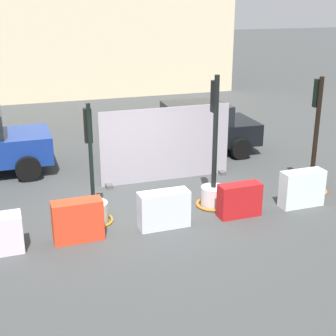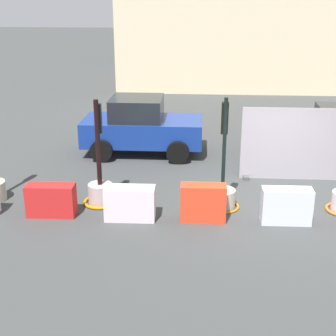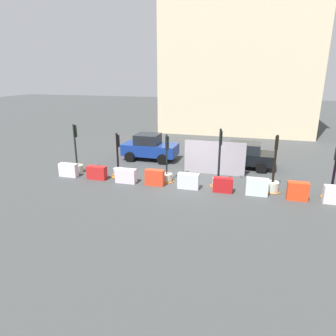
# 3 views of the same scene
# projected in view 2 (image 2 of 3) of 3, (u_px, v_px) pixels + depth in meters

# --- Properties ---
(ground_plane) EXTENTS (120.00, 120.00, 0.00)m
(ground_plane) POSITION_uv_depth(u_px,v_px,m) (278.00, 208.00, 11.90)
(ground_plane) COLOR #3C3F3F
(traffic_light_1) EXTENTS (0.87, 0.87, 2.62)m
(traffic_light_1) POSITION_uv_depth(u_px,v_px,m) (100.00, 186.00, 12.00)
(traffic_light_1) COLOR #B7ABA9
(traffic_light_1) RESTS_ON ground_plane
(traffic_light_2) EXTENTS (0.85, 0.85, 2.72)m
(traffic_light_2) POSITION_uv_depth(u_px,v_px,m) (222.00, 189.00, 11.78)
(traffic_light_2) COLOR #B5B29E
(traffic_light_2) RESTS_ON ground_plane
(construction_barrier_1) EXTENTS (1.13, 0.46, 0.77)m
(construction_barrier_1) POSITION_uv_depth(u_px,v_px,m) (51.00, 200.00, 11.38)
(construction_barrier_1) COLOR red
(construction_barrier_1) RESTS_ON ground_plane
(construction_barrier_2) EXTENTS (1.16, 0.50, 0.78)m
(construction_barrier_2) POSITION_uv_depth(u_px,v_px,m) (130.00, 203.00, 11.19)
(construction_barrier_2) COLOR silver
(construction_barrier_2) RESTS_ON ground_plane
(construction_barrier_3) EXTENTS (1.04, 0.42, 0.88)m
(construction_barrier_3) POSITION_uv_depth(u_px,v_px,m) (203.00, 203.00, 11.09)
(construction_barrier_3) COLOR red
(construction_barrier_3) RESTS_ON ground_plane
(construction_barrier_4) EXTENTS (1.13, 0.43, 0.83)m
(construction_barrier_4) POSITION_uv_depth(u_px,v_px,m) (286.00, 206.00, 11.00)
(construction_barrier_4) COLOR silver
(construction_barrier_4) RESTS_ON ground_plane
(car_blue_estate) EXTENTS (3.80, 2.21, 1.82)m
(car_blue_estate) POSITION_uv_depth(u_px,v_px,m) (141.00, 126.00, 15.64)
(car_blue_estate) COLOR navy
(car_blue_estate) RESTS_ON ground_plane
(site_fence_panel) EXTENTS (3.66, 0.50, 2.04)m
(site_fence_panel) POSITION_uv_depth(u_px,v_px,m) (308.00, 146.00, 13.36)
(site_fence_panel) COLOR #9F97A2
(site_fence_panel) RESTS_ON ground_plane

